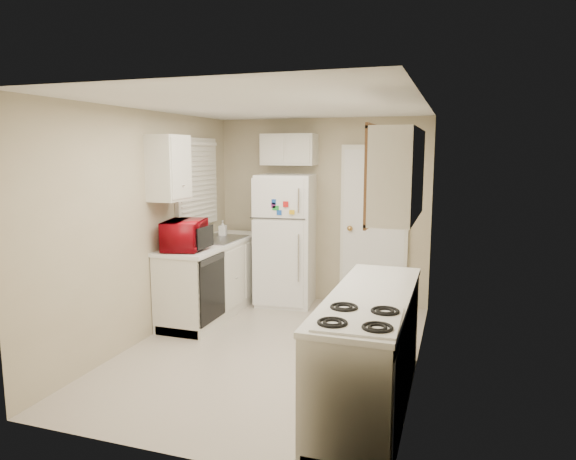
% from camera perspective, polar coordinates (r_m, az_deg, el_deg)
% --- Properties ---
extents(floor, '(3.80, 3.80, 0.00)m').
position_cam_1_polar(floor, '(5.29, -1.76, -13.21)').
color(floor, beige).
rests_on(floor, ground).
extents(ceiling, '(3.80, 3.80, 0.00)m').
position_cam_1_polar(ceiling, '(4.93, -1.89, 13.67)').
color(ceiling, white).
rests_on(ceiling, floor).
extents(wall_left, '(3.80, 3.80, 0.00)m').
position_cam_1_polar(wall_left, '(5.60, -15.38, 0.45)').
color(wall_left, '#B8AD90').
rests_on(wall_left, floor).
extents(wall_right, '(3.80, 3.80, 0.00)m').
position_cam_1_polar(wall_right, '(4.68, 14.49, -1.09)').
color(wall_right, '#B8AD90').
rests_on(wall_right, floor).
extents(wall_back, '(2.80, 2.80, 0.00)m').
position_cam_1_polar(wall_back, '(6.77, 3.75, 2.12)').
color(wall_back, '#B8AD90').
rests_on(wall_back, floor).
extents(wall_front, '(2.80, 2.80, 0.00)m').
position_cam_1_polar(wall_front, '(3.29, -13.39, -5.16)').
color(wall_front, '#B8AD90').
rests_on(wall_front, floor).
extents(left_counter, '(0.60, 1.80, 0.90)m').
position_cam_1_polar(left_counter, '(6.36, -8.33, -5.25)').
color(left_counter, silver).
rests_on(left_counter, floor).
extents(dishwasher, '(0.03, 0.58, 0.72)m').
position_cam_1_polar(dishwasher, '(5.70, -8.44, -6.47)').
color(dishwasher, black).
rests_on(dishwasher, floor).
extents(sink, '(0.54, 0.74, 0.16)m').
position_cam_1_polar(sink, '(6.41, -7.81, -1.39)').
color(sink, gray).
rests_on(sink, left_counter).
extents(microwave, '(0.64, 0.45, 0.39)m').
position_cam_1_polar(microwave, '(5.78, -11.38, -0.66)').
color(microwave, '#9A0611').
rests_on(microwave, left_counter).
extents(soap_bottle, '(0.11, 0.11, 0.20)m').
position_cam_1_polar(soap_bottle, '(6.63, -7.26, 0.19)').
color(soap_bottle, white).
rests_on(soap_bottle, left_counter).
extents(window_blinds, '(0.10, 0.98, 1.08)m').
position_cam_1_polar(window_blinds, '(6.44, -10.03, 5.25)').
color(window_blinds, silver).
rests_on(window_blinds, wall_left).
extents(upper_cabinet_left, '(0.30, 0.45, 0.70)m').
position_cam_1_polar(upper_cabinet_left, '(5.66, -13.11, 6.72)').
color(upper_cabinet_left, silver).
rests_on(upper_cabinet_left, wall_left).
extents(refrigerator, '(0.76, 0.74, 1.69)m').
position_cam_1_polar(refrigerator, '(6.65, -0.18, -1.08)').
color(refrigerator, white).
rests_on(refrigerator, floor).
extents(cabinet_over_fridge, '(0.70, 0.30, 0.40)m').
position_cam_1_polar(cabinet_over_fridge, '(6.69, 0.13, 8.93)').
color(cabinet_over_fridge, silver).
rests_on(cabinet_over_fridge, wall_back).
extents(interior_door, '(0.86, 0.06, 2.08)m').
position_cam_1_polar(interior_door, '(6.61, 9.52, 0.29)').
color(interior_door, white).
rests_on(interior_door, floor).
extents(right_counter, '(0.60, 2.00, 0.90)m').
position_cam_1_polar(right_counter, '(4.14, 9.03, -13.00)').
color(right_counter, silver).
rests_on(right_counter, floor).
extents(stove, '(0.54, 0.65, 0.78)m').
position_cam_1_polar(stove, '(3.59, 7.78, -17.62)').
color(stove, white).
rests_on(stove, floor).
extents(upper_cabinet_right, '(0.30, 1.20, 0.70)m').
position_cam_1_polar(upper_cabinet_right, '(4.13, 12.23, 6.10)').
color(upper_cabinet_right, silver).
rests_on(upper_cabinet_right, wall_right).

